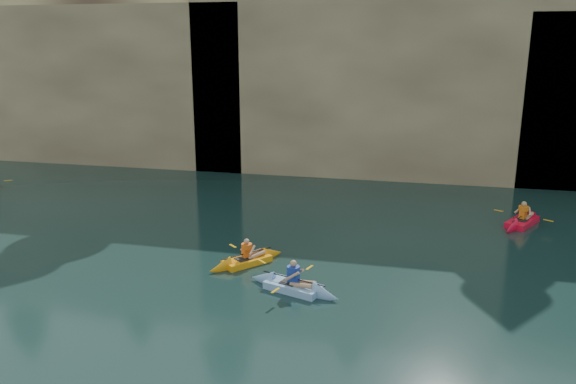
# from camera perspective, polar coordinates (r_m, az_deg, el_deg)

# --- Properties ---
(cliff) EXTENTS (70.00, 16.00, 12.00)m
(cliff) POSITION_cam_1_polar(r_m,az_deg,el_deg) (41.25, 8.34, 12.19)
(cliff) COLOR tan
(cliff) RESTS_ON ground
(cliff_slab_west) EXTENTS (26.00, 2.40, 10.56)m
(cliff_slab_west) POSITION_cam_1_polar(r_m,az_deg,el_deg) (41.13, -22.21, 10.25)
(cliff_slab_west) COLOR tan
(cliff_slab_west) RESTS_ON ground
(cliff_slab_center) EXTENTS (24.00, 2.40, 11.40)m
(cliff_slab_center) POSITION_cam_1_polar(r_m,az_deg,el_deg) (33.76, 10.66, 10.99)
(cliff_slab_center) COLOR tan
(cliff_slab_center) RESTS_ON ground
(sea_cave_west) EXTENTS (4.50, 1.00, 4.00)m
(sea_cave_west) POSITION_cam_1_polar(r_m,az_deg,el_deg) (39.83, -19.91, 5.57)
(sea_cave_west) COLOR black
(sea_cave_west) RESTS_ON ground
(sea_cave_center) EXTENTS (3.50, 1.00, 3.20)m
(sea_cave_center) POSITION_cam_1_polar(r_m,az_deg,el_deg) (34.43, 0.23, 4.44)
(sea_cave_center) COLOR black
(sea_cave_center) RESTS_ON ground
(sea_cave_east) EXTENTS (5.00, 1.00, 4.50)m
(sea_cave_east) POSITION_cam_1_polar(r_m,az_deg,el_deg) (34.11, 23.89, 4.16)
(sea_cave_east) COLOR black
(sea_cave_east) RESTS_ON ground
(kayaker_orange) EXTENTS (2.60, 2.91, 1.21)m
(kayaker_orange) POSITION_cam_1_polar(r_m,az_deg,el_deg) (20.85, -4.19, -6.91)
(kayaker_orange) COLOR orange
(kayaker_orange) RESTS_ON ground
(kayaker_ltblue_near) EXTENTS (3.40, 2.46, 1.32)m
(kayaker_ltblue_near) POSITION_cam_1_polar(r_m,az_deg,el_deg) (18.67, 0.54, -9.53)
(kayaker_ltblue_near) COLOR #83ACDB
(kayaker_ltblue_near) RESTS_ON ground
(kayaker_red_far) EXTENTS (2.48, 3.57, 1.34)m
(kayaker_red_far) POSITION_cam_1_polar(r_m,az_deg,el_deg) (27.19, 22.70, -2.76)
(kayaker_red_far) COLOR red
(kayaker_red_far) RESTS_ON ground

